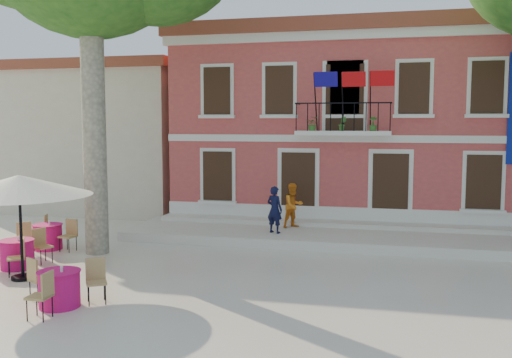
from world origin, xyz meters
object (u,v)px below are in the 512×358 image
at_px(cafe_table_3, 48,235).
at_px(pedestrian_orange, 293,205).
at_px(pedestrian_navy, 275,210).
at_px(patio_umbrella, 19,186).
at_px(cafe_table_0, 17,253).
at_px(cafe_table_1, 59,287).

bearing_deg(cafe_table_3, pedestrian_orange, 28.34).
bearing_deg(cafe_table_3, pedestrian_navy, 22.27).
distance_m(patio_umbrella, cafe_table_0, 2.23).
distance_m(patio_umbrella, pedestrian_navy, 7.85).
xyz_separation_m(cafe_table_0, cafe_table_3, (-0.56, 2.24, 0.00)).
bearing_deg(patio_umbrella, cafe_table_3, 113.46).
height_order(pedestrian_navy, pedestrian_orange, pedestrian_navy).
height_order(pedestrian_orange, cafe_table_3, pedestrian_orange).
distance_m(pedestrian_orange, cafe_table_1, 9.25).
xyz_separation_m(pedestrian_navy, pedestrian_orange, (0.43, 1.08, -0.00)).
relative_size(cafe_table_0, cafe_table_3, 1.01).
height_order(cafe_table_0, cafe_table_1, same).
bearing_deg(cafe_table_3, patio_umbrella, -66.54).
distance_m(pedestrian_navy, cafe_table_3, 7.06).
relative_size(pedestrian_navy, cafe_table_0, 0.81).
bearing_deg(pedestrian_orange, cafe_table_3, 163.41).
xyz_separation_m(patio_umbrella, cafe_table_0, (-0.79, 0.87, -1.90)).
distance_m(pedestrian_orange, cafe_table_0, 8.77).
bearing_deg(cafe_table_0, pedestrian_navy, 39.55).
bearing_deg(cafe_table_0, pedestrian_orange, 43.20).
bearing_deg(pedestrian_navy, cafe_table_3, 44.75).
xyz_separation_m(pedestrian_orange, cafe_table_0, (-6.38, -5.99, -0.63)).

